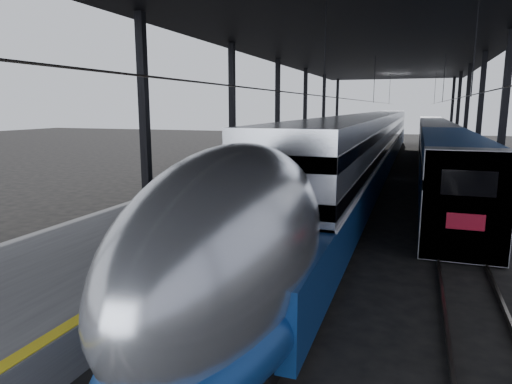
% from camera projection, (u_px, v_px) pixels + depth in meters
% --- Properties ---
extents(ground, '(160.00, 160.00, 0.00)m').
position_uv_depth(ground, '(223.00, 276.00, 14.00)').
color(ground, black).
rests_on(ground, ground).
extents(platform, '(6.00, 80.00, 1.00)m').
position_uv_depth(platform, '(287.00, 170.00, 33.60)').
color(platform, '#4C4C4F').
rests_on(platform, ground).
extents(yellow_strip, '(0.30, 80.00, 0.01)m').
position_uv_depth(yellow_strip, '(325.00, 165.00, 32.59)').
color(yellow_strip, gold).
rests_on(yellow_strip, platform).
extents(rails, '(6.52, 80.00, 0.16)m').
position_uv_depth(rails, '(401.00, 182.00, 31.07)').
color(rails, slate).
rests_on(rails, ground).
extents(canopy, '(18.00, 75.00, 9.47)m').
position_uv_depth(canopy, '(367.00, 46.00, 30.26)').
color(canopy, black).
rests_on(canopy, ground).
extents(tgv_train, '(3.18, 65.20, 4.56)m').
position_uv_depth(tgv_train, '(370.00, 147.00, 34.77)').
color(tgv_train, '#B3B5BA').
rests_on(tgv_train, ground).
extents(second_train, '(2.74, 56.05, 3.77)m').
position_uv_depth(second_train, '(436.00, 144.00, 39.86)').
color(second_train, navy).
rests_on(second_train, ground).
extents(child, '(0.31, 0.22, 0.78)m').
position_uv_depth(child, '(110.00, 274.00, 10.30)').
color(child, '#532F1B').
rests_on(child, platform).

